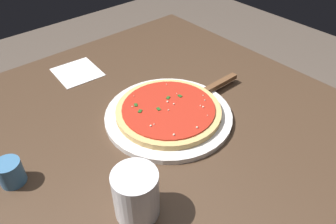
% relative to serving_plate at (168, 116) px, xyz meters
% --- Properties ---
extents(restaurant_table, '(1.06, 0.94, 0.76)m').
position_rel_serving_plate_xyz_m(restaurant_table, '(0.01, 0.00, -0.14)').
color(restaurant_table, black).
rests_on(restaurant_table, ground_plane).
extents(serving_plate, '(0.34, 0.34, 0.01)m').
position_rel_serving_plate_xyz_m(serving_plate, '(0.00, 0.00, 0.00)').
color(serving_plate, white).
rests_on(serving_plate, restaurant_table).
extents(pizza, '(0.28, 0.28, 0.02)m').
position_rel_serving_plate_xyz_m(pizza, '(0.00, -0.00, 0.02)').
color(pizza, '#DBB26B').
rests_on(pizza, serving_plate).
extents(pizza_server, '(0.07, 0.22, 0.01)m').
position_rel_serving_plate_xyz_m(pizza_server, '(0.00, 0.16, 0.01)').
color(pizza_server, silver).
rests_on(pizza_server, serving_plate).
extents(cup_tall_drink, '(0.09, 0.09, 0.11)m').
position_rel_serving_plate_xyz_m(cup_tall_drink, '(0.18, -0.23, 0.05)').
color(cup_tall_drink, silver).
rests_on(cup_tall_drink, restaurant_table).
extents(cup_small_sauce, '(0.05, 0.05, 0.06)m').
position_rel_serving_plate_xyz_m(cup_small_sauce, '(-0.06, -0.39, 0.02)').
color(cup_small_sauce, teal).
rests_on(cup_small_sauce, restaurant_table).
extents(napkin_folded_right, '(0.15, 0.14, 0.00)m').
position_rel_serving_plate_xyz_m(napkin_folded_right, '(-0.36, -0.07, -0.01)').
color(napkin_folded_right, white).
rests_on(napkin_folded_right, restaurant_table).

